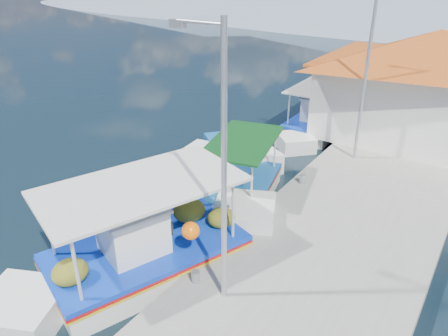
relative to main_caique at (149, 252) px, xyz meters
The scene contains 10 objects.
ground 3.12m from the main_caique, 134.08° to the right, with size 160.00×160.00×0.00m, color black.
quay 5.35m from the main_caique, 45.23° to the left, with size 5.00×44.00×0.50m, color gray.
bollards 3.47m from the main_caique, 61.34° to the left, with size 0.20×17.20×0.30m.
main_caique is the anchor object (origin of this frame).
caique_green_canopy 4.60m from the main_caique, 88.98° to the left, with size 2.86×6.17×2.38m.
caique_blue_hull 5.88m from the main_caique, 114.64° to the left, with size 2.00×5.55×0.99m.
caique_far 11.91m from the main_caique, 91.31° to the left, with size 2.15×7.04×2.46m.
harbor_building 13.61m from the main_caique, 72.39° to the left, with size 10.49×10.49×4.40m.
lamp_post_near 4.07m from the main_caique, ahead, with size 1.21×0.14×6.00m.
lamp_post_far 9.69m from the main_caique, 74.91° to the left, with size 1.21×0.14×6.00m.
Camera 1 is at (8.78, -4.30, 7.33)m, focal length 34.68 mm.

